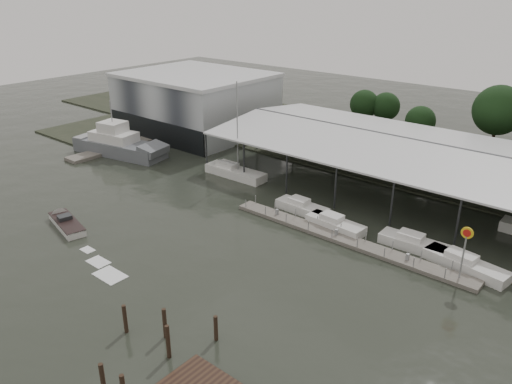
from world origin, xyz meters
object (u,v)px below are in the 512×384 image
Objects in this scene: speedboat_underway at (65,222)px; white_sailboat at (235,172)px; shell_fuel_sign at (465,244)px; grey_trawler at (120,145)px.

white_sailboat is at bearing -87.17° from speedboat_underway.
white_sailboat is 24.03m from speedboat_underway.
grey_trawler is at bearing 177.50° from shell_fuel_sign.
shell_fuel_sign is at bearing -13.67° from grey_trawler.
grey_trawler is (-54.25, 2.37, -2.35)m from shell_fuel_sign.
speedboat_underway is (16.17, -19.24, -1.19)m from grey_trawler.
shell_fuel_sign is 54.36m from grey_trawler.
shell_fuel_sign is at bearing -142.89° from speedboat_underway.
shell_fuel_sign is 0.30× the size of speedboat_underway.
white_sailboat is (-33.75, 6.76, -3.27)m from shell_fuel_sign.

